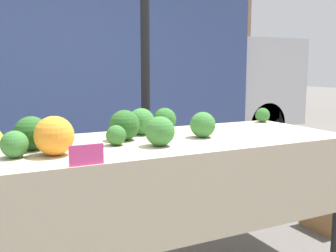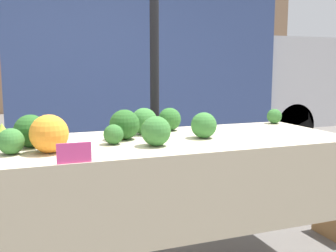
# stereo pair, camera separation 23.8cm
# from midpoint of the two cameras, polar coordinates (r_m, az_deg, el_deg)

# --- Properties ---
(tent_pole) EXTENTS (0.07, 0.07, 2.37)m
(tent_pole) POSITION_cam_midpoint_polar(r_m,az_deg,el_deg) (3.04, -5.55, 7.11)
(tent_pole) COLOR black
(tent_pole) RESTS_ON ground_plane
(parked_truck) EXTENTS (5.01, 1.98, 2.28)m
(parked_truck) POSITION_cam_midpoint_polar(r_m,az_deg,el_deg) (6.27, -5.48, 8.09)
(parked_truck) COLOR #384C84
(parked_truck) RESTS_ON ground_plane
(market_table) EXTENTS (2.23, 0.88, 0.82)m
(market_table) POSITION_cam_midpoint_polar(r_m,az_deg,el_deg) (2.35, -2.18, -4.42)
(market_table) COLOR beige
(market_table) RESTS_ON ground_plane
(orange_cauliflower) EXTENTS (0.20, 0.20, 0.20)m
(orange_cauliflower) POSITION_cam_midpoint_polar(r_m,az_deg,el_deg) (2.04, -19.43, -1.37)
(orange_cauliflower) COLOR orange
(orange_cauliflower) RESTS_ON market_table
(broccoli_head_0) EXTENTS (0.18, 0.18, 0.18)m
(broccoli_head_0) POSITION_cam_midpoint_polar(r_m,az_deg,el_deg) (2.37, -9.22, 0.11)
(broccoli_head_0) COLOR #285B23
(broccoli_head_0) RESTS_ON market_table
(broccoli_head_1) EXTENTS (0.18, 0.18, 0.18)m
(broccoli_head_1) POSITION_cam_midpoint_polar(r_m,az_deg,el_deg) (2.21, -22.19, -1.00)
(broccoli_head_1) COLOR #285B23
(broccoli_head_1) RESTS_ON market_table
(broccoli_head_2) EXTENTS (0.13, 0.13, 0.13)m
(broccoli_head_2) POSITION_cam_midpoint_polar(r_m,az_deg,el_deg) (2.06, -24.53, -2.46)
(broccoli_head_2) COLOR #387533
(broccoli_head_2) RESTS_ON market_table
(broccoli_head_3) EXTENTS (0.11, 0.11, 0.11)m
(broccoli_head_3) POSITION_cam_midpoint_polar(r_m,az_deg,el_deg) (2.22, -10.60, -1.36)
(broccoli_head_3) COLOR #336B2D
(broccoli_head_3) RESTS_ON market_table
(broccoli_head_4) EXTENTS (0.16, 0.16, 0.16)m
(broccoli_head_4) POSITION_cam_midpoint_polar(r_m,az_deg,el_deg) (2.71, -2.99, 0.98)
(broccoli_head_4) COLOR #2D6628
(broccoli_head_4) RESTS_ON market_table
(broccoli_head_5) EXTENTS (0.17, 0.17, 0.17)m
(broccoli_head_5) POSITION_cam_midpoint_polar(r_m,az_deg,el_deg) (2.55, -6.58, 0.64)
(broccoli_head_5) COLOR #387533
(broccoli_head_5) RESTS_ON market_table
(broccoli_head_6) EXTENTS (0.11, 0.11, 0.11)m
(broccoli_head_6) POSITION_cam_midpoint_polar(r_m,az_deg,el_deg) (3.19, 11.51, 1.56)
(broccoli_head_6) COLOR #336B2D
(broccoli_head_6) RESTS_ON market_table
(broccoli_head_7) EXTENTS (0.17, 0.17, 0.17)m
(broccoli_head_7) POSITION_cam_midpoint_polar(r_m,az_deg,el_deg) (2.16, -4.33, -0.79)
(broccoli_head_7) COLOR #387533
(broccoli_head_7) RESTS_ON market_table
(broccoli_head_8) EXTENTS (0.16, 0.16, 0.16)m
(broccoli_head_8) POSITION_cam_midpoint_polar(r_m,az_deg,el_deg) (2.43, 2.29, 0.16)
(broccoli_head_8) COLOR #387533
(broccoli_head_8) RESTS_ON market_table
(price_sign) EXTENTS (0.16, 0.01, 0.09)m
(price_sign) POSITION_cam_midpoint_polar(r_m,az_deg,el_deg) (1.80, -15.50, -4.10)
(price_sign) COLOR #EF4793
(price_sign) RESTS_ON market_table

